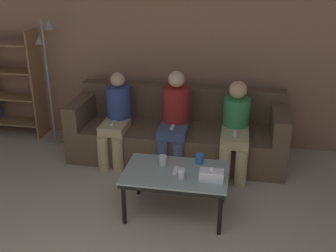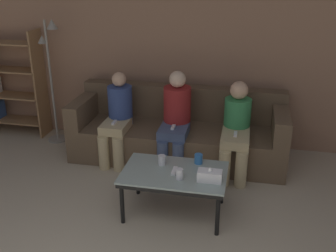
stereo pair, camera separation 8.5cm
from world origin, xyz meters
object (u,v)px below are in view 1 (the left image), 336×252
Objects in this scene: coffee_table at (176,176)px; cup_near_left at (181,174)px; tissue_box at (212,175)px; seated_person_mid_left at (175,117)px; cup_near_right at (163,160)px; seated_person_left_end at (117,116)px; seated_person_mid_right at (236,126)px; standing_lamp at (49,70)px; cup_far_center at (199,158)px; couch at (177,133)px; game_remote at (176,171)px.

cup_near_left is (0.07, -0.12, 0.09)m from coffee_table.
seated_person_mid_left is (-0.53, 1.13, 0.10)m from tissue_box.
cup_near_left is 1.03× the size of cup_near_right.
seated_person_mid_right is at bearing -1.05° from seated_person_left_end.
standing_lamp is at bearing 160.38° from seated_person_left_end.
cup_far_center reaches higher than coffee_table.
coffee_table is 1.07m from seated_person_mid_left.
cup_near_right is at bearing -35.70° from standing_lamp.
cup_far_center is at bearing -69.45° from couch.
cup_near_right reaches higher than cup_far_center.
seated_person_left_end reaches higher than couch.
cup_near_right is 0.06× the size of standing_lamp.
cup_near_left is 0.09× the size of seated_person_left_end.
couch is at bearing -4.50° from standing_lamp.
coffee_table is 0.31m from cup_far_center.
couch reaches higher than cup_near_left.
standing_lamp is (-2.24, 1.47, 0.50)m from tissue_box.
cup_far_center is 0.44× the size of tissue_box.
game_remote is (0.00, 0.00, 0.05)m from coffee_table.
game_remote is (-0.34, 0.10, -0.04)m from tissue_box.
cup_near_left is at bearing -79.39° from couch.
standing_lamp is 1.56× the size of seated_person_mid_right.
coffee_table is 10.18× the size of cup_far_center.
standing_lamp is 1.15m from seated_person_left_end.
cup_near_right is 0.09× the size of seated_person_mid_right.
coffee_table is 0.05m from game_remote.
tissue_box is 1.25m from seated_person_mid_left.
couch is 1.26m from coffee_table.
tissue_box is at bearing -16.02° from coffee_table.
cup_near_left is at bearing -59.92° from coffee_table.
tissue_box is 1.67m from seated_person_left_end.
cup_far_center is (0.38, -1.02, 0.19)m from couch.
seated_person_mid_right is at bearing 52.45° from cup_near_right.
tissue_box reaches higher than coffee_table.
standing_lamp reaches higher than seated_person_mid_left.
seated_person_mid_right is (0.67, 0.87, 0.05)m from cup_near_right.
couch is 11.77× the size of tissue_box.
game_remote is 1.36m from seated_person_left_end.
cup_near_left reaches higher than cup_near_right.
coffee_table is 6.57× the size of game_remote.
seated_person_mid_left reaches higher than tissue_box.
tissue_box is (0.27, 0.02, 0.00)m from cup_near_left.
seated_person_left_end is at bearing -19.62° from standing_lamp.
cup_near_right is at bearing 141.65° from coffee_table.
couch is 2.63× the size of coffee_table.
seated_person_mid_left reaches higher than cup_near_right.
game_remote is (-0.07, 0.12, -0.04)m from cup_near_left.
seated_person_mid_left reaches higher than cup_near_left.
game_remote is 0.14× the size of seated_person_left_end.
seated_person_mid_right is (0.53, 0.99, 0.15)m from coffee_table.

